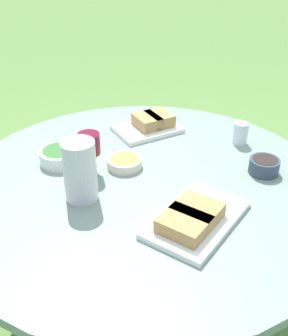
# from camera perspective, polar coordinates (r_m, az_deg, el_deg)

# --- Properties ---
(ground_plane) EXTENTS (40.00, 40.00, 0.00)m
(ground_plane) POSITION_cam_1_polar(r_m,az_deg,el_deg) (2.04, 0.00, -18.86)
(ground_plane) COLOR #668E42
(dining_table) EXTENTS (1.43, 1.43, 0.71)m
(dining_table) POSITION_cam_1_polar(r_m,az_deg,el_deg) (1.61, 0.00, -4.48)
(dining_table) COLOR #4C4C51
(dining_table) RESTS_ON ground_plane
(water_pitcher) EXTENTS (0.12, 0.11, 0.22)m
(water_pitcher) POSITION_cam_1_polar(r_m,az_deg,el_deg) (1.43, -8.67, -0.37)
(water_pitcher) COLOR silver
(water_pitcher) RESTS_ON dining_table
(wine_glass) EXTENTS (0.08, 0.08, 0.17)m
(wine_glass) POSITION_cam_1_polar(r_m,az_deg,el_deg) (1.56, -7.46, 3.11)
(wine_glass) COLOR silver
(wine_glass) RESTS_ON dining_table
(platter_bread_main) EXTENTS (0.28, 0.33, 0.07)m
(platter_bread_main) POSITION_cam_1_polar(r_m,az_deg,el_deg) (1.92, 0.89, 5.97)
(platter_bread_main) COLOR white
(platter_bread_main) RESTS_ON dining_table
(platter_charcuterie) EXTENTS (0.41, 0.41, 0.07)m
(platter_charcuterie) POSITION_cam_1_polar(r_m,az_deg,el_deg) (1.35, 6.72, -6.81)
(platter_charcuterie) COLOR white
(platter_charcuterie) RESTS_ON dining_table
(bowl_fries) EXTENTS (0.14, 0.14, 0.04)m
(bowl_fries) POSITION_cam_1_polar(r_m,az_deg,el_deg) (1.64, -2.66, 0.80)
(bowl_fries) COLOR beige
(bowl_fries) RESTS_ON dining_table
(bowl_salad) EXTENTS (0.16, 0.16, 0.06)m
(bowl_salad) POSITION_cam_1_polar(r_m,az_deg,el_deg) (1.70, -11.30, 1.71)
(bowl_salad) COLOR white
(bowl_salad) RESTS_ON dining_table
(bowl_olives) EXTENTS (0.11, 0.11, 0.06)m
(bowl_olives) POSITION_cam_1_polar(r_m,az_deg,el_deg) (1.66, 15.97, 0.38)
(bowl_olives) COLOR #334256
(bowl_olives) RESTS_ON dining_table
(cup_water_near) EXTENTS (0.06, 0.06, 0.10)m
(cup_water_near) POSITION_cam_1_polar(r_m,az_deg,el_deg) (1.85, 12.94, 4.60)
(cup_water_near) COLOR silver
(cup_water_near) RESTS_ON dining_table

